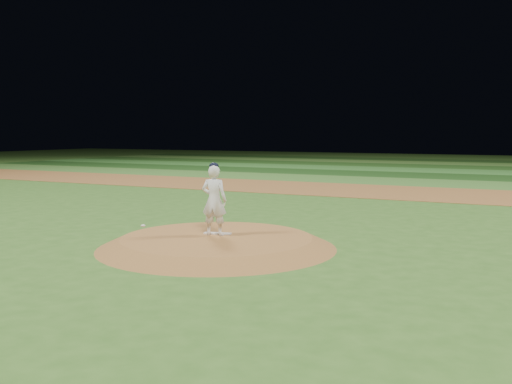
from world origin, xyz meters
TOP-DOWN VIEW (x-y plane):
  - ground at (0.00, 0.00)m, footprint 120.00×120.00m
  - infield_dirt_band at (0.00, 14.00)m, footprint 70.00×6.00m
  - outfield_stripe_0 at (0.00, 19.50)m, footprint 70.00×5.00m
  - outfield_stripe_1 at (0.00, 24.50)m, footprint 70.00×5.00m
  - outfield_stripe_2 at (0.00, 29.50)m, footprint 70.00×5.00m
  - outfield_stripe_3 at (0.00, 34.50)m, footprint 70.00×5.00m
  - outfield_stripe_4 at (0.00, 39.50)m, footprint 70.00×5.00m
  - outfield_stripe_5 at (0.00, 44.50)m, footprint 70.00×5.00m
  - pitchers_mound at (0.00, 0.00)m, footprint 5.50×5.50m
  - pitching_rubber at (-0.16, 0.30)m, footprint 0.67×0.32m
  - rosin_bag at (-2.37, 0.31)m, footprint 0.12×0.12m
  - pitcher_on_mound at (-0.15, 0.13)m, footprint 0.66×0.50m

SIDE VIEW (x-z plane):
  - ground at x=0.00m, z-range 0.00..0.00m
  - outfield_stripe_0 at x=0.00m, z-range 0.00..0.02m
  - outfield_stripe_1 at x=0.00m, z-range 0.00..0.02m
  - outfield_stripe_2 at x=0.00m, z-range 0.00..0.02m
  - outfield_stripe_3 at x=0.00m, z-range 0.00..0.02m
  - outfield_stripe_4 at x=0.00m, z-range 0.00..0.02m
  - outfield_stripe_5 at x=0.00m, z-range 0.00..0.02m
  - infield_dirt_band at x=0.00m, z-range 0.00..0.02m
  - pitchers_mound at x=0.00m, z-range 0.00..0.25m
  - pitching_rubber at x=-0.16m, z-range 0.25..0.28m
  - rosin_bag at x=-2.37m, z-range 0.25..0.32m
  - pitcher_on_mound at x=-0.15m, z-range 0.24..1.94m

